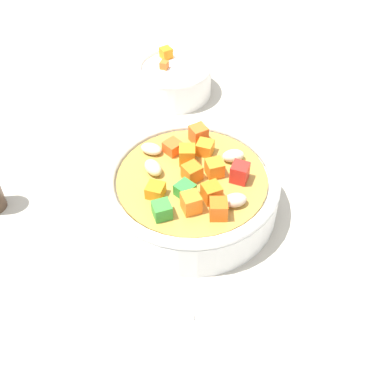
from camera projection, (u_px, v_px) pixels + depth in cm
name	position (u px, v px, depth cm)	size (l,w,h in cm)	color
ground_plane	(192.00, 214.00, 53.21)	(140.00, 140.00, 2.00)	#BAB2A0
soup_bowl_main	(192.00, 190.00, 50.42)	(18.19, 18.19, 6.61)	white
spoon	(203.00, 315.00, 43.10)	(15.87, 17.45, 0.86)	silver
side_bowl_small	(174.00, 78.00, 65.72)	(10.32, 10.32, 5.35)	white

